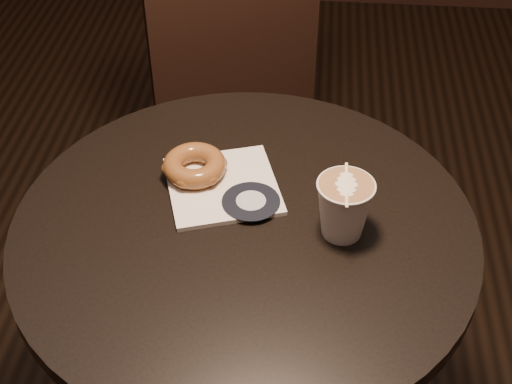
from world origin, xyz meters
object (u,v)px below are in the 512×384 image
doughnut (195,165)px  latte_cup (344,209)px  cafe_table (246,307)px  pastry_bag (223,186)px  chair (245,106)px

doughnut → latte_cup: size_ratio=1.09×
cafe_table → pastry_bag: size_ratio=4.46×
chair → cafe_table: bearing=-105.9°
chair → latte_cup: chair is taller
cafe_table → pastry_bag: (-0.04, 0.07, 0.20)m
cafe_table → chair: (-0.06, 0.59, 0.00)m
doughnut → chair: bearing=86.7°
chair → pastry_bag: 0.55m
pastry_bag → latte_cup: size_ratio=1.80×
cafe_table → chair: 0.59m
pastry_bag → doughnut: 0.06m
cafe_table → latte_cup: bearing=-3.0°
chair → pastry_bag: chair is taller
chair → pastry_bag: size_ratio=5.89×
pastry_bag → doughnut: size_ratio=1.66×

